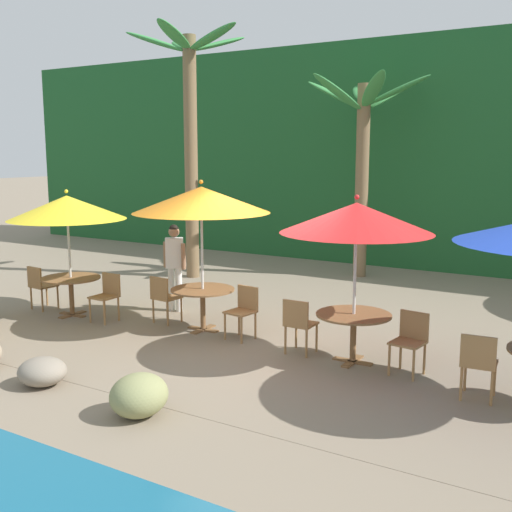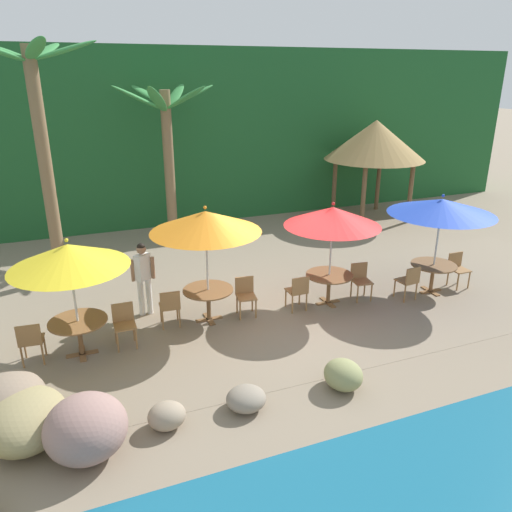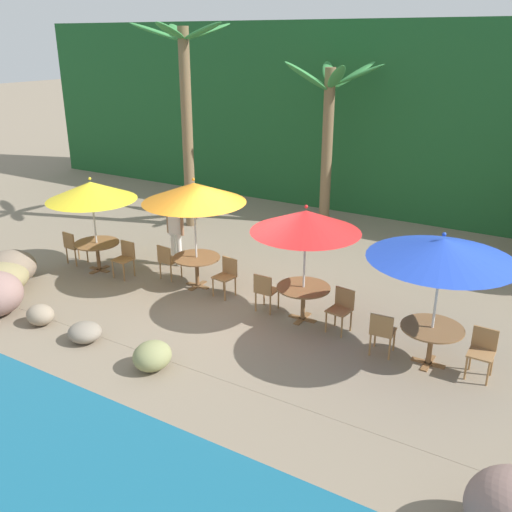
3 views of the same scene
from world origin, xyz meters
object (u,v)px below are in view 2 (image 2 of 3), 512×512
object	(u,v)px
chair_yellow_seaward	(124,322)
chair_blue_inland	(409,280)
chair_orange_seaward	(245,293)
dining_table_blue	(433,269)
chair_red_inland	(298,290)
umbrella_yellow	(69,256)
palapa_hut	(375,141)
chair_orange_inland	(170,305)
palm_tree_second	(168,136)
dining_table_yellow	(79,327)
umbrella_blue	(442,207)
dining_table_red	(329,279)
waiter_in_white	(143,274)
chair_red_seaward	(360,278)
dining_table_orange	(208,295)
palm_tree_nearest	(40,129)
umbrella_orange	(206,222)
chair_yellow_inland	(31,340)
chair_blue_seaward	(457,267)
umbrella_red	(333,216)

from	to	relation	value
chair_yellow_seaward	chair_blue_inland	bearing A→B (deg)	-3.22
chair_orange_seaward	dining_table_blue	bearing A→B (deg)	-6.94
chair_red_inland	umbrella_yellow	bearing A→B (deg)	-178.06
dining_table_blue	palapa_hut	bearing A→B (deg)	69.29
chair_orange_inland	palm_tree_second	size ratio (longest dim) A/B	0.18
dining_table_yellow	chair_orange_seaward	xyz separation A→B (m)	(3.56, 0.45, -0.10)
umbrella_blue	dining_table_red	bearing A→B (deg)	172.04
umbrella_yellow	waiter_in_white	xyz separation A→B (m)	(1.47, 1.28, -1.07)
chair_red_seaward	palm_tree_second	distance (m)	7.49
dining_table_orange	umbrella_blue	bearing A→B (deg)	-6.17
dining_table_yellow	palm_tree_nearest	bearing A→B (deg)	93.76
dining_table_yellow	umbrella_orange	distance (m)	3.21
umbrella_yellow	chair_yellow_inland	size ratio (longest dim) A/B	2.75
umbrella_yellow	palapa_hut	xyz separation A→B (m)	(10.66, 6.13, 0.82)
dining_table_blue	chair_blue_seaward	bearing A→B (deg)	5.88
chair_red_seaward	chair_blue_inland	xyz separation A→B (m)	(1.02, -0.53, 0.00)
umbrella_yellow	umbrella_red	bearing A→B (deg)	2.62
umbrella_blue	dining_table_blue	xyz separation A→B (m)	(0.00, -0.00, -1.58)
palm_tree_nearest	chair_red_seaward	bearing A→B (deg)	-30.33
palapa_hut	chair_orange_inland	bearing A→B (deg)	-147.21
dining_table_orange	chair_orange_inland	world-z (taller)	chair_orange_inland
umbrella_red	dining_table_blue	distance (m)	3.13
umbrella_yellow	dining_table_yellow	distance (m)	1.44
chair_yellow_inland	chair_red_inland	xyz separation A→B (m)	(5.59, 0.18, 0.00)
palm_tree_nearest	palapa_hut	world-z (taller)	palm_tree_nearest
umbrella_blue	chair_blue_seaward	world-z (taller)	umbrella_blue
chair_blue_seaward	dining_table_blue	bearing A→B (deg)	-174.12
chair_orange_inland	umbrella_blue	xyz separation A→B (m)	(6.44, -0.58, 1.68)
umbrella_yellow	dining_table_orange	size ratio (longest dim) A/B	2.17
umbrella_orange	chair_blue_seaward	xyz separation A→B (m)	(6.44, -0.52, -1.76)
chair_blue_seaward	dining_table_yellow	bearing A→B (deg)	179.77
palm_tree_second	waiter_in_white	bearing A→B (deg)	-109.25
dining_table_blue	palm_tree_second	world-z (taller)	palm_tree_second
chair_orange_inland	chair_orange_seaward	bearing A→B (deg)	-0.29
dining_table_yellow	dining_table_red	xyz separation A→B (m)	(5.58, 0.26, 0.00)
palm_tree_nearest	umbrella_red	bearing A→B (deg)	-33.72
dining_table_orange	chair_blue_inland	bearing A→B (deg)	-9.22
dining_table_red	dining_table_blue	xyz separation A→B (m)	(2.71, -0.38, 0.00)
chair_yellow_seaward	umbrella_blue	bearing A→B (deg)	-1.58
umbrella_blue	umbrella_red	bearing A→B (deg)	172.04
dining_table_yellow	chair_orange_inland	size ratio (longest dim) A/B	1.26
chair_yellow_inland	waiter_in_white	xyz separation A→B (m)	(2.32, 1.30, 0.47)
umbrella_yellow	dining_table_yellow	size ratio (longest dim) A/B	2.17
umbrella_blue	chair_blue_seaward	xyz separation A→B (m)	(0.85, 0.09, -1.68)
chair_orange_inland	waiter_in_white	bearing A→B (deg)	115.37
umbrella_orange	palm_tree_second	xyz separation A→B (m)	(0.54, 5.92, 1.06)
umbrella_yellow	dining_table_red	bearing A→B (deg)	2.62
chair_yellow_seaward	chair_red_seaward	size ratio (longest dim) A/B	1.00
dining_table_red	waiter_in_white	size ratio (longest dim) A/B	0.65
dining_table_yellow	umbrella_orange	xyz separation A→B (m)	(2.71, 0.48, 1.66)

